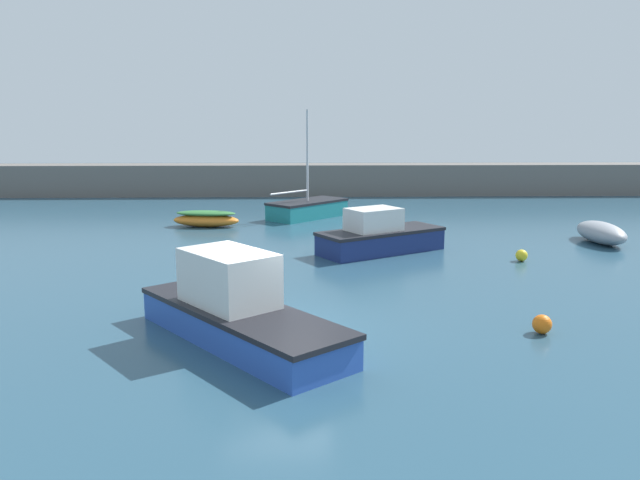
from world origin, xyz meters
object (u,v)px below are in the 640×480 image
Objects in this scene: rowboat_with_red_cover at (206,219)px; motorboat_with_cabin at (237,310)px; mooring_buoy_pink at (228,259)px; cabin_cruiser_white at (379,236)px; sailboat_tall_mast at (308,209)px; mooring_buoy_orange at (542,324)px; mooring_buoy_yellow at (522,255)px; rowboat_blue_near at (601,233)px.

rowboat_with_red_cover is 15.79m from motorboat_with_cabin.
rowboat_with_red_cover is 6.40× the size of mooring_buoy_pink.
cabin_cruiser_white is 5.84m from mooring_buoy_pink.
sailboat_tall_mast is 18.61m from mooring_buoy_orange.
mooring_buoy_pink is at bearing 149.01° from motorboat_with_cabin.
sailboat_tall_mast is (-2.64, 8.59, -0.16)m from cabin_cruiser_white.
mooring_buoy_pink is (-2.80, -10.66, -0.22)m from sailboat_tall_mast.
mooring_buoy_yellow is at bearing 2.43° from mooring_buoy_pink.
mooring_buoy_yellow is 7.89m from mooring_buoy_orange.
motorboat_with_cabin is at bearing -81.79° from mooring_buoy_pink.
mooring_buoy_yellow is (4.89, -1.64, -0.42)m from cabin_cruiser_white.
cabin_cruiser_white reaches higher than rowboat_blue_near.
mooring_buoy_pink reaches higher than mooring_buoy_orange.
rowboat_with_red_cover is at bearing 123.70° from mooring_buoy_orange.
sailboat_tall_mast is 18.13m from motorboat_with_cabin.
mooring_buoy_orange is at bearing -103.97° from cabin_cruiser_white.
rowboat_blue_near is 0.63× the size of cabin_cruiser_white.
mooring_buoy_yellow is at bearing 125.68° from rowboat_blue_near.
mooring_buoy_orange is (-2.16, -7.59, 0.02)m from mooring_buoy_yellow.
cabin_cruiser_white is 10.43m from motorboat_with_cabin.
sailboat_tall_mast reaches higher than mooring_buoy_orange.
cabin_cruiser_white is 5.17m from mooring_buoy_yellow.
mooring_buoy_pink is (-1.07, 7.39, -0.46)m from motorboat_with_cabin.
rowboat_with_red_cover is 0.55× the size of motorboat_with_cabin.
rowboat_blue_near is at bearing 58.87° from mooring_buoy_orange.
sailboat_tall_mast reaches higher than mooring_buoy_pink.
mooring_buoy_pink reaches higher than mooring_buoy_yellow.
motorboat_with_cabin is 14.15× the size of mooring_buoy_yellow.
motorboat_with_cabin is (-13.65, -11.07, 0.29)m from rowboat_blue_near.
mooring_buoy_orange is (5.37, -17.82, -0.25)m from sailboat_tall_mast.
mooring_buoy_yellow is at bearing -48.99° from cabin_cruiser_white.
mooring_buoy_yellow is 0.82× the size of mooring_buoy_pink.
rowboat_with_red_cover is 5.44m from sailboat_tall_mast.
rowboat_blue_near is 6.36× the size of mooring_buoy_pink.
rowboat_blue_near reaches higher than mooring_buoy_orange.
mooring_buoy_pink is (-10.34, -0.44, 0.04)m from mooring_buoy_yellow.
rowboat_blue_near is 12.66m from mooring_buoy_orange.
mooring_buoy_yellow is 0.92× the size of mooring_buoy_orange.
mooring_buoy_pink is at bearing 103.24° from rowboat_blue_near.
sailboat_tall_mast is (-11.92, 6.98, 0.05)m from rowboat_blue_near.
rowboat_blue_near is at bearing -75.96° from sailboat_tall_mast.
motorboat_with_cabin reaches higher than mooring_buoy_pink.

